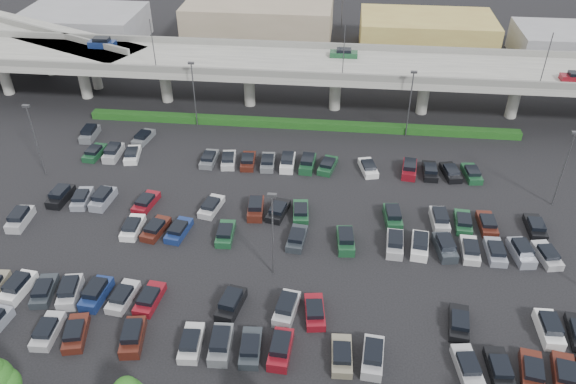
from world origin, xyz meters
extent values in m
plane|color=black|center=(0.00, 0.00, 0.00)|extent=(280.00, 280.00, 0.00)
cube|color=gray|center=(0.00, 32.00, 7.25)|extent=(150.00, 13.00, 1.10)
cube|color=slate|center=(0.00, 25.75, 8.30)|extent=(150.00, 0.50, 1.00)
cube|color=slate|center=(0.00, 38.25, 8.30)|extent=(150.00, 0.50, 1.00)
cylinder|color=gray|center=(-51.00, 32.00, 3.35)|extent=(1.80, 1.80, 6.70)
cylinder|color=gray|center=(-37.00, 32.00, 3.35)|extent=(1.80, 1.80, 6.70)
cube|color=slate|center=(-37.00, 32.00, 6.50)|extent=(2.60, 9.75, 0.50)
cylinder|color=gray|center=(-23.00, 32.00, 3.35)|extent=(1.80, 1.80, 6.70)
cube|color=slate|center=(-23.00, 32.00, 6.50)|extent=(2.60, 9.75, 0.50)
cylinder|color=gray|center=(-9.00, 32.00, 3.35)|extent=(1.80, 1.80, 6.70)
cube|color=slate|center=(-9.00, 32.00, 6.50)|extent=(2.60, 9.75, 0.50)
cylinder|color=gray|center=(5.00, 32.00, 3.35)|extent=(1.80, 1.80, 6.70)
cube|color=slate|center=(5.00, 32.00, 6.50)|extent=(2.60, 9.75, 0.50)
cylinder|color=gray|center=(19.00, 32.00, 3.35)|extent=(1.80, 1.80, 6.70)
cube|color=slate|center=(19.00, 32.00, 6.50)|extent=(2.60, 9.75, 0.50)
cylinder|color=gray|center=(33.00, 32.00, 3.35)|extent=(1.80, 1.80, 6.70)
cube|color=slate|center=(33.00, 32.00, 6.50)|extent=(2.60, 9.75, 0.50)
cube|color=navy|center=(-34.00, 35.00, 8.32)|extent=(4.40, 1.82, 1.05)
cube|color=black|center=(-34.00, 35.00, 9.14)|extent=(2.60, 1.60, 0.65)
cube|color=#1A4929|center=(6.00, 35.00, 8.21)|extent=(4.40, 1.82, 0.82)
cube|color=black|center=(6.00, 35.00, 8.84)|extent=(2.30, 1.60, 0.50)
cube|color=maroon|center=(40.00, 29.00, 8.21)|extent=(4.40, 1.82, 0.82)
cylinder|color=#47474B|center=(-22.00, 25.90, 11.80)|extent=(0.14, 0.14, 8.00)
cylinder|color=#47474B|center=(6.00, 25.90, 11.80)|extent=(0.14, 0.14, 8.00)
cylinder|color=#47474B|center=(34.00, 25.90, 11.80)|extent=(0.14, 0.14, 8.00)
cube|color=gray|center=(-52.00, 43.00, 7.25)|extent=(50.93, 30.13, 1.10)
cube|color=slate|center=(-52.00, 43.00, 8.30)|extent=(47.34, 22.43, 1.00)
cylinder|color=gray|center=(-58.34, 45.96, 3.35)|extent=(1.60, 1.60, 6.70)
cylinder|color=gray|center=(-47.47, 40.89, 3.35)|extent=(1.60, 1.60, 6.70)
cylinder|color=gray|center=(-36.59, 35.82, 3.35)|extent=(1.60, 1.60, 6.70)
cube|color=#103711|center=(0.00, 25.00, 0.55)|extent=(66.00, 1.60, 1.10)
sphere|color=#1F5216|center=(-19.21, -26.35, 3.15)|extent=(2.67, 2.67, 2.67)
cube|color=#A7A7AC|center=(-20.00, -18.50, 0.41)|extent=(2.00, 4.47, 0.82)
cube|color=black|center=(-20.00, -18.70, 1.04)|extent=(1.70, 2.37, 0.50)
cube|color=#471B12|center=(-17.25, -18.50, 0.41)|extent=(2.75, 4.69, 0.82)
cube|color=black|center=(-17.25, -18.70, 1.04)|extent=(2.07, 2.60, 0.50)
cube|color=#471B12|center=(-11.75, -18.50, 0.53)|extent=(2.46, 4.62, 1.05)
cube|color=black|center=(-11.75, -18.50, 1.34)|extent=(1.97, 2.81, 0.65)
cube|color=#BBBBBD|center=(-6.25, -18.50, 0.41)|extent=(2.06, 4.49, 0.82)
cube|color=black|center=(-6.25, -18.70, 1.04)|extent=(1.73, 2.38, 0.50)
cube|color=slate|center=(-3.50, -18.50, 0.53)|extent=(2.03, 4.48, 1.05)
cube|color=black|center=(-3.50, -18.50, 1.34)|extent=(1.73, 2.67, 0.65)
cube|color=#262C32|center=(-0.75, -18.50, 0.41)|extent=(2.08, 4.50, 0.82)
cube|color=black|center=(-0.75, -18.70, 1.04)|extent=(1.74, 2.39, 0.50)
cube|color=maroon|center=(2.00, -18.50, 0.53)|extent=(2.07, 4.50, 1.05)
cube|color=black|center=(2.00, -18.50, 1.34)|extent=(1.75, 2.69, 0.65)
cube|color=#77715D|center=(7.50, -18.50, 0.41)|extent=(2.01, 4.48, 0.82)
cube|color=black|center=(7.50, -18.70, 1.04)|extent=(1.70, 2.37, 0.50)
cube|color=#A7A7AC|center=(10.25, -18.50, 0.53)|extent=(2.18, 4.54, 1.05)
cube|color=black|center=(10.25, -18.50, 1.34)|extent=(1.81, 2.73, 0.65)
cube|color=#A7A7AC|center=(18.50, -18.50, 0.41)|extent=(2.45, 4.62, 0.82)
cube|color=black|center=(18.50, -18.70, 1.04)|extent=(1.92, 2.51, 0.50)
cube|color=black|center=(21.25, -18.50, 0.41)|extent=(2.06, 4.49, 0.82)
cube|color=black|center=(21.25, -18.70, 1.04)|extent=(1.72, 2.38, 0.50)
cube|color=#471B12|center=(24.00, -18.50, 0.41)|extent=(2.53, 4.64, 0.82)
cube|color=black|center=(24.00, -18.70, 1.04)|extent=(1.96, 2.54, 0.50)
cube|color=#471B12|center=(26.75, -18.50, 0.41)|extent=(2.57, 4.65, 0.82)
cube|color=black|center=(26.75, -18.70, 1.04)|extent=(1.98, 2.55, 0.50)
cube|color=white|center=(-25.50, -13.50, 0.53)|extent=(2.29, 4.57, 1.05)
cube|color=black|center=(-25.50, -13.50, 1.34)|extent=(1.88, 2.76, 0.65)
cube|color=#262C32|center=(-22.75, -13.50, 0.41)|extent=(2.55, 4.65, 0.82)
cube|color=black|center=(-22.75, -13.70, 1.04)|extent=(1.97, 2.54, 0.50)
cube|color=#A7A7AC|center=(-20.00, -13.50, 0.53)|extent=(2.61, 4.66, 1.05)
cube|color=black|center=(-20.00, -13.50, 1.34)|extent=(2.06, 2.85, 0.65)
cube|color=navy|center=(-17.25, -13.50, 0.53)|extent=(2.18, 4.54, 1.05)
cube|color=black|center=(-17.25, -13.50, 1.34)|extent=(1.81, 2.72, 0.65)
cube|color=#A7A7AC|center=(-14.50, -13.50, 0.41)|extent=(2.36, 4.59, 0.82)
cube|color=black|center=(-14.50, -13.70, 1.04)|extent=(1.88, 2.48, 0.50)
cube|color=maroon|center=(-11.75, -13.50, 0.41)|extent=(2.27, 4.57, 0.82)
cube|color=black|center=(-11.75, -13.70, 1.04)|extent=(1.84, 2.46, 0.50)
cube|color=black|center=(-3.50, -13.50, 0.53)|extent=(2.61, 4.66, 1.05)
cube|color=black|center=(-3.50, -13.50, 1.34)|extent=(2.06, 2.85, 0.65)
cube|color=#A7A7AC|center=(2.00, -13.50, 0.53)|extent=(2.49, 4.63, 1.05)
cube|color=black|center=(2.00, -13.50, 1.34)|extent=(1.99, 2.82, 0.65)
cube|color=maroon|center=(4.75, -13.50, 0.41)|extent=(2.40, 4.61, 0.82)
cube|color=black|center=(4.75, -13.70, 1.04)|extent=(1.90, 2.50, 0.50)
cube|color=black|center=(18.50, -13.50, 0.41)|extent=(2.38, 4.60, 0.82)
cube|color=black|center=(18.50, -13.70, 1.04)|extent=(1.89, 2.49, 0.50)
cube|color=white|center=(26.75, -13.50, 0.53)|extent=(1.90, 4.43, 1.05)
cube|color=black|center=(26.75, -13.50, 1.34)|extent=(1.65, 2.63, 0.65)
cube|color=#A7A7AC|center=(-31.00, -2.50, 0.53)|extent=(2.04, 4.49, 1.05)
cube|color=black|center=(-31.00, -2.50, 1.34)|extent=(1.73, 2.68, 0.65)
cube|color=white|center=(-17.25, -2.50, 0.41)|extent=(1.87, 4.42, 0.82)
cube|color=black|center=(-17.25, -2.70, 1.04)|extent=(1.63, 2.32, 0.50)
cube|color=#471B12|center=(-14.50, -2.50, 0.41)|extent=(2.69, 4.68, 0.82)
cube|color=black|center=(-14.50, -2.70, 1.04)|extent=(2.04, 2.58, 0.50)
cube|color=navy|center=(-11.75, -2.50, 0.41)|extent=(2.52, 4.64, 0.82)
cube|color=black|center=(-11.75, -2.70, 1.04)|extent=(1.96, 2.53, 0.50)
cube|color=#1A4929|center=(-6.25, -2.50, 0.41)|extent=(2.00, 4.47, 0.82)
cube|color=black|center=(-6.25, -2.70, 1.04)|extent=(1.70, 2.37, 0.50)
cube|color=#262C32|center=(2.00, -2.50, 0.41)|extent=(2.24, 4.56, 0.82)
cube|color=black|center=(2.00, -2.70, 1.04)|extent=(1.82, 2.44, 0.50)
cube|color=#1A4929|center=(7.50, -2.50, 0.53)|extent=(2.21, 4.55, 1.05)
cube|color=black|center=(7.50, -2.50, 1.34)|extent=(1.83, 2.73, 0.65)
cube|color=#A7A7AC|center=(13.00, -2.50, 0.53)|extent=(2.08, 4.50, 1.05)
cube|color=black|center=(13.00, -2.50, 1.34)|extent=(1.75, 2.69, 0.65)
cube|color=white|center=(15.75, -2.50, 0.53)|extent=(2.34, 4.59, 1.05)
cube|color=black|center=(15.75, -2.50, 1.34)|extent=(1.91, 2.78, 0.65)
cube|color=#262C32|center=(18.50, -2.50, 0.53)|extent=(2.51, 4.64, 1.05)
cube|color=black|center=(18.50, -2.50, 1.34)|extent=(2.00, 2.83, 0.65)
cube|color=#BBBBBD|center=(21.25, -2.50, 0.41)|extent=(2.00, 4.47, 0.82)
cube|color=black|center=(21.25, -2.70, 1.04)|extent=(1.69, 2.36, 0.50)
cube|color=gray|center=(24.00, -2.50, 0.41)|extent=(1.86, 4.42, 0.82)
cube|color=black|center=(24.00, -2.70, 1.04)|extent=(1.62, 2.31, 0.50)
cube|color=gray|center=(26.75, -2.50, 0.53)|extent=(2.49, 4.63, 1.05)
cube|color=black|center=(26.75, -2.50, 1.34)|extent=(1.99, 2.82, 0.65)
cube|color=#A7A7AC|center=(29.50, -2.50, 0.41)|extent=(2.62, 4.67, 0.82)
cube|color=black|center=(29.50, -2.70, 1.04)|extent=(2.01, 2.56, 0.50)
cube|color=black|center=(-28.25, 2.50, 0.53)|extent=(2.15, 4.52, 1.05)
cube|color=black|center=(-28.25, 2.50, 1.34)|extent=(1.79, 2.71, 0.65)
cube|color=gray|center=(-25.50, 2.50, 0.41)|extent=(2.31, 4.58, 0.82)
cube|color=black|center=(-25.50, 2.30, 1.04)|extent=(1.85, 2.47, 0.50)
cube|color=gray|center=(-22.75, 2.50, 0.53)|extent=(2.22, 4.55, 1.05)
cube|color=black|center=(-22.75, 2.50, 1.34)|extent=(1.84, 2.74, 0.65)
cube|color=maroon|center=(-17.25, 2.50, 0.41)|extent=(2.58, 4.65, 0.82)
cube|color=black|center=(-17.25, 2.30, 1.04)|extent=(1.99, 2.55, 0.50)
cube|color=#BBBBBD|center=(-9.00, 2.50, 0.41)|extent=(2.66, 4.67, 0.82)
cube|color=black|center=(-9.00, 2.30, 1.04)|extent=(2.03, 2.57, 0.50)
cube|color=#471B12|center=(-3.50, 2.50, 0.53)|extent=(2.17, 4.53, 1.05)
cube|color=black|center=(-3.50, 2.50, 1.34)|extent=(1.81, 2.72, 0.65)
cube|color=black|center=(-0.75, 2.50, 0.41)|extent=(2.69, 4.68, 0.82)
cube|color=black|center=(-0.75, 2.30, 1.04)|extent=(2.04, 2.58, 0.50)
cube|color=#1A4929|center=(2.00, 2.50, 0.41)|extent=(2.21, 4.55, 0.82)
cube|color=black|center=(2.00, 2.30, 1.04)|extent=(1.80, 2.44, 0.50)
cube|color=#1A4929|center=(13.00, 2.50, 0.53)|extent=(2.23, 4.55, 1.05)
cube|color=black|center=(13.00, 2.50, 1.34)|extent=(1.84, 2.74, 0.65)
cube|color=#BBBBBD|center=(18.50, 2.50, 0.53)|extent=(2.06, 4.49, 1.05)
cube|color=black|center=(18.50, 2.50, 1.34)|extent=(1.74, 2.68, 0.65)
cube|color=#1A4929|center=(21.25, 2.50, 0.41)|extent=(2.11, 4.51, 0.82)
cube|color=black|center=(21.25, 2.30, 1.04)|extent=(1.75, 2.40, 0.50)
cube|color=#471B12|center=(24.00, 2.50, 0.41)|extent=(1.93, 4.45, 0.82)
cube|color=black|center=(24.00, 2.30, 1.04)|extent=(1.66, 2.34, 0.50)
cube|color=black|center=(29.50, 2.50, 0.41)|extent=(1.83, 4.40, 0.82)
cube|color=black|center=(29.50, 2.30, 1.04)|extent=(1.61, 2.30, 0.50)
cube|color=#1A4929|center=(-28.25, 13.50, 0.41)|extent=(2.18, 4.54, 0.82)
cube|color=black|center=(-28.25, 13.30, 1.04)|extent=(1.79, 2.42, 0.50)
cube|color=#A7A7AC|center=(-25.50, 13.50, 0.53)|extent=(1.86, 4.42, 1.05)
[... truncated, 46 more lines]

